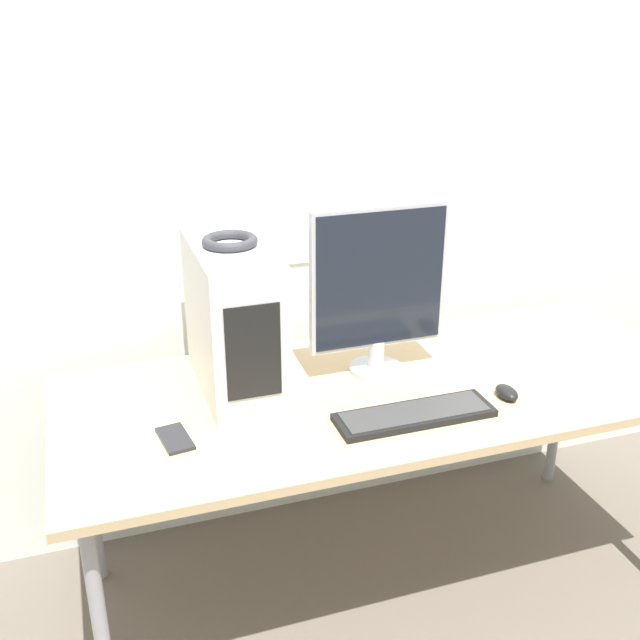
# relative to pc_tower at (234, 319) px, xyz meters

# --- Properties ---
(wall_back) EXTENTS (8.00, 0.07, 2.70)m
(wall_back) POSITION_rel_pc_tower_xyz_m (0.43, 0.39, 0.37)
(wall_back) COLOR silver
(wall_back) RESTS_ON ground_plane
(desk) EXTENTS (1.96, 0.80, 0.75)m
(desk) POSITION_rel_pc_tower_xyz_m (0.43, -0.14, -0.27)
(desk) COLOR tan
(desk) RESTS_ON ground_plane
(pc_tower) EXTENTS (0.21, 0.48, 0.45)m
(pc_tower) POSITION_rel_pc_tower_xyz_m (0.00, 0.00, 0.00)
(pc_tower) COLOR silver
(pc_tower) RESTS_ON desk
(headphones) EXTENTS (0.16, 0.16, 0.03)m
(headphones) POSITION_rel_pc_tower_xyz_m (-0.00, 0.00, 0.24)
(headphones) COLOR #333338
(headphones) RESTS_ON pc_tower
(monitor_main) EXTENTS (0.43, 0.17, 0.53)m
(monitor_main) POSITION_rel_pc_tower_xyz_m (0.44, -0.04, 0.06)
(monitor_main) COLOR #B7B7BC
(monitor_main) RESTS_ON desk
(keyboard) EXTENTS (0.45, 0.14, 0.02)m
(keyboard) POSITION_rel_pc_tower_xyz_m (0.44, -0.34, -0.21)
(keyboard) COLOR black
(keyboard) RESTS_ON desk
(mouse) EXTENTS (0.05, 0.09, 0.03)m
(mouse) POSITION_rel_pc_tower_xyz_m (0.74, -0.32, -0.21)
(mouse) COLOR black
(mouse) RESTS_ON desk
(cell_phone) EXTENTS (0.09, 0.15, 0.01)m
(cell_phone) POSITION_rel_pc_tower_xyz_m (-0.22, -0.25, -0.22)
(cell_phone) COLOR #232328
(cell_phone) RESTS_ON desk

